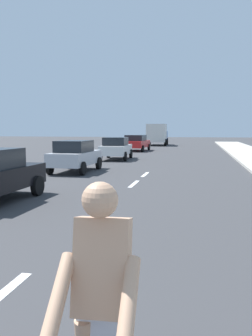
# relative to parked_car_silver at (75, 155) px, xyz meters

# --- Properties ---
(ground_plane) EXTENTS (160.00, 160.00, 0.00)m
(ground_plane) POSITION_rel_parked_car_silver_xyz_m (3.60, 0.29, -0.83)
(ground_plane) COLOR #38383A
(lane_stripe_3) EXTENTS (0.16, 1.80, 0.01)m
(lane_stripe_3) POSITION_rel_parked_car_silver_xyz_m (3.60, -8.80, -0.83)
(lane_stripe_3) COLOR white
(lane_stripe_3) RESTS_ON ground
(lane_stripe_4) EXTENTS (0.16, 1.80, 0.01)m
(lane_stripe_4) POSITION_rel_parked_car_silver_xyz_m (3.60, -3.35, -0.83)
(lane_stripe_4) COLOR white
(lane_stripe_4) RESTS_ON ground
(lane_stripe_5) EXTENTS (0.16, 1.80, 0.01)m
(lane_stripe_5) POSITION_rel_parked_car_silver_xyz_m (3.60, -0.40, -0.83)
(lane_stripe_5) COLOR white
(lane_stripe_5) RESTS_ON ground
(parked_car_silver) EXTENTS (1.83, 3.89, 1.57)m
(parked_car_silver) POSITION_rel_parked_car_silver_xyz_m (0.00, 0.00, 0.00)
(parked_car_silver) COLOR #B7BABF
(parked_car_silver) RESTS_ON ground
(parked_car_white) EXTENTS (2.05, 4.13, 1.57)m
(parked_car_white) POSITION_rel_parked_car_silver_xyz_m (0.34, 7.50, 0.00)
(parked_car_white) COLOR white
(parked_car_white) RESTS_ON ground
(parked_car_red) EXTENTS (2.28, 4.68, 1.57)m
(parked_car_red) POSITION_rel_parked_car_silver_xyz_m (0.01, 17.60, 0.01)
(parked_car_red) COLOR red
(parked_car_red) RESTS_ON ground
(delivery_truck) EXTENTS (2.85, 6.32, 2.80)m
(delivery_truck) POSITION_rel_parked_car_silver_xyz_m (0.61, 30.28, 0.67)
(delivery_truck) COLOR #23478C
(delivery_truck) RESTS_ON ground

